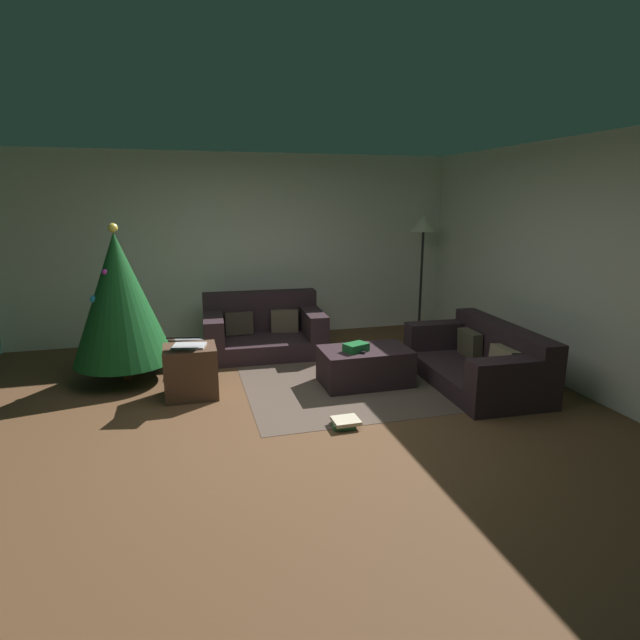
# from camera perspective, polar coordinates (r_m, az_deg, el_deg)

# --- Properties ---
(ground_plane) EXTENTS (6.40, 6.40, 0.00)m
(ground_plane) POSITION_cam_1_polar(r_m,az_deg,el_deg) (4.68, -3.68, -11.47)
(ground_plane) COLOR brown
(rear_partition) EXTENTS (6.40, 0.12, 2.60)m
(rear_partition) POSITION_cam_1_polar(r_m,az_deg,el_deg) (7.38, -8.83, 8.12)
(rear_partition) COLOR silver
(rear_partition) RESTS_ON ground_plane
(corner_partition) EXTENTS (0.12, 6.40, 2.60)m
(corner_partition) POSITION_cam_1_polar(r_m,az_deg,el_deg) (5.79, 28.32, 5.22)
(corner_partition) COLOR silver
(corner_partition) RESTS_ON ground_plane
(couch_left) EXTENTS (1.56, 1.05, 0.76)m
(couch_left) POSITION_cam_1_polar(r_m,az_deg,el_deg) (6.71, -6.47, -1.16)
(couch_left) COLOR #2D1E23
(couch_left) RESTS_ON ground_plane
(couch_right) EXTENTS (0.99, 1.76, 0.65)m
(couch_right) POSITION_cam_1_polar(r_m,az_deg,el_deg) (5.79, 17.80, -4.44)
(couch_right) COLOR #2D1E23
(couch_right) RESTS_ON ground_plane
(ottoman) EXTENTS (0.96, 0.59, 0.40)m
(ottoman) POSITION_cam_1_polar(r_m,az_deg,el_deg) (5.55, 5.11, -5.22)
(ottoman) COLOR #2D1E23
(ottoman) RESTS_ON ground_plane
(gift_box) EXTENTS (0.29, 0.25, 0.09)m
(gift_box) POSITION_cam_1_polar(r_m,az_deg,el_deg) (5.38, 4.09, -3.10)
(gift_box) COLOR #19662D
(gift_box) RESTS_ON ottoman
(tv_remote) EXTENTS (0.12, 0.16, 0.02)m
(tv_remote) POSITION_cam_1_polar(r_m,az_deg,el_deg) (5.38, 4.97, -3.49)
(tv_remote) COLOR black
(tv_remote) RESTS_ON ottoman
(christmas_tree) EXTENTS (1.07, 1.07, 1.73)m
(christmas_tree) POSITION_cam_1_polar(r_m,az_deg,el_deg) (5.87, -21.71, 2.30)
(christmas_tree) COLOR brown
(christmas_tree) RESTS_ON ground_plane
(side_table) EXTENTS (0.52, 0.44, 0.53)m
(side_table) POSITION_cam_1_polar(r_m,az_deg,el_deg) (5.33, -14.38, -5.67)
(side_table) COLOR #4C3323
(side_table) RESTS_ON ground_plane
(laptop) EXTENTS (0.39, 0.43, 0.17)m
(laptop) POSITION_cam_1_polar(r_m,az_deg,el_deg) (5.18, -14.71, -2.56)
(laptop) COLOR silver
(laptop) RESTS_ON side_table
(book_stack) EXTENTS (0.25, 0.23, 0.07)m
(book_stack) POSITION_cam_1_polar(r_m,az_deg,el_deg) (4.58, 2.81, -11.48)
(book_stack) COLOR #387A47
(book_stack) RESTS_ON ground_plane
(corner_lamp) EXTENTS (0.36, 0.36, 1.76)m
(corner_lamp) POSITION_cam_1_polar(r_m,az_deg,el_deg) (7.55, 11.59, 9.65)
(corner_lamp) COLOR black
(corner_lamp) RESTS_ON ground_plane
(area_rug) EXTENTS (2.60, 2.00, 0.01)m
(area_rug) POSITION_cam_1_polar(r_m,az_deg,el_deg) (5.61, 5.07, -7.10)
(area_rug) COLOR brown
(area_rug) RESTS_ON ground_plane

